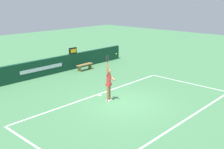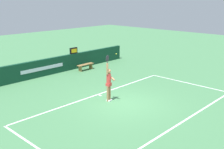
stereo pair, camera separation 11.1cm
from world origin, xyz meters
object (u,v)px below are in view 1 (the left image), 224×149
(courtside_bench_near, at_px, (85,66))
(speed_display, at_px, (73,51))
(tennis_ball, at_px, (116,54))
(tennis_player, at_px, (109,82))

(courtside_bench_near, bearing_deg, speed_display, 111.76)
(speed_display, bearing_deg, courtside_bench_near, -68.24)
(tennis_ball, distance_m, courtside_bench_near, 7.19)
(speed_display, bearing_deg, tennis_ball, -112.07)
(tennis_ball, bearing_deg, tennis_player, 120.39)
(speed_display, relative_size, tennis_ball, 9.72)
(tennis_player, bearing_deg, courtside_bench_near, 59.37)
(speed_display, distance_m, tennis_ball, 7.60)
(tennis_ball, height_order, courtside_bench_near, tennis_ball)
(tennis_ball, relative_size, courtside_bench_near, 0.05)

